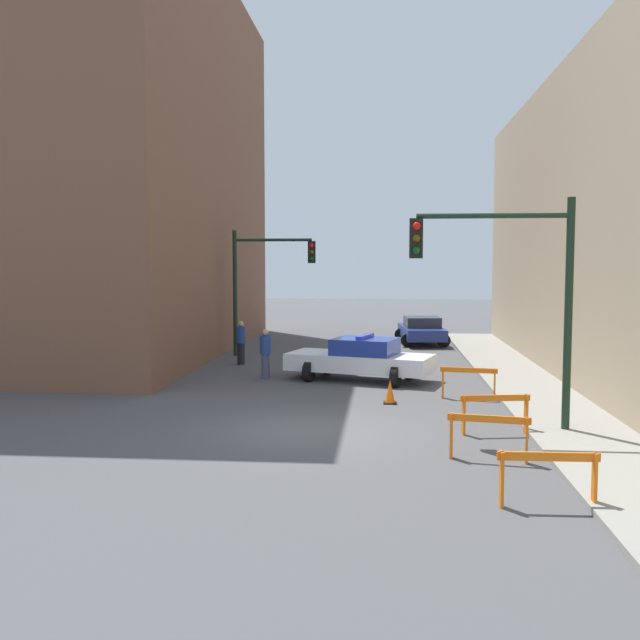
# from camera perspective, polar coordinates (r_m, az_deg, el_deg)

# --- Properties ---
(ground_plane) EXTENTS (120.00, 120.00, 0.00)m
(ground_plane) POSITION_cam_1_polar(r_m,az_deg,el_deg) (16.65, -1.17, -8.84)
(ground_plane) COLOR #4C4C4F
(sidewalk_right) EXTENTS (2.40, 44.00, 0.12)m
(sidewalk_right) POSITION_cam_1_polar(r_m,az_deg,el_deg) (17.11, 20.19, -8.56)
(sidewalk_right) COLOR gray
(sidewalk_right) RESTS_ON ground_plane
(building_corner_left) EXTENTS (14.00, 20.00, 16.09)m
(building_corner_left) POSITION_cam_1_polar(r_m,az_deg,el_deg) (33.37, -19.66, 11.53)
(building_corner_left) COLOR brown
(building_corner_left) RESTS_ON ground_plane
(traffic_light_near) EXTENTS (3.64, 0.35, 5.20)m
(traffic_light_near) POSITION_cam_1_polar(r_m,az_deg,el_deg) (16.58, 15.40, 3.26)
(traffic_light_near) COLOR black
(traffic_light_near) RESTS_ON sidewalk_right
(traffic_light_far) EXTENTS (3.44, 0.35, 5.20)m
(traffic_light_far) POSITION_cam_1_polar(r_m,az_deg,el_deg) (29.54, -4.74, 3.68)
(traffic_light_far) COLOR black
(traffic_light_far) RESTS_ON ground_plane
(police_car) EXTENTS (5.03, 3.15, 1.52)m
(police_car) POSITION_cam_1_polar(r_m,az_deg,el_deg) (23.47, 3.29, -3.11)
(police_car) COLOR white
(police_car) RESTS_ON ground_plane
(parked_car_near) EXTENTS (2.53, 4.45, 1.31)m
(parked_car_near) POSITION_cam_1_polar(r_m,az_deg,el_deg) (34.24, 8.13, -0.79)
(parked_car_near) COLOR navy
(parked_car_near) RESTS_ON ground_plane
(pedestrian_crossing) EXTENTS (0.47, 0.47, 1.66)m
(pedestrian_crossing) POSITION_cam_1_polar(r_m,az_deg,el_deg) (23.92, -4.39, -2.63)
(pedestrian_crossing) COLOR #474C66
(pedestrian_crossing) RESTS_ON ground_plane
(pedestrian_corner) EXTENTS (0.48, 0.48, 1.66)m
(pedestrian_corner) POSITION_cam_1_polar(r_m,az_deg,el_deg) (27.26, -6.35, -1.76)
(pedestrian_corner) COLOR black
(pedestrian_corner) RESTS_ON ground_plane
(barrier_front) EXTENTS (1.60, 0.20, 0.90)m
(barrier_front) POSITION_cam_1_polar(r_m,az_deg,el_deg) (12.02, 17.79, -11.35)
(barrier_front) COLOR orange
(barrier_front) RESTS_ON ground_plane
(barrier_mid) EXTENTS (1.58, 0.42, 0.90)m
(barrier_mid) POSITION_cam_1_polar(r_m,az_deg,el_deg) (14.46, 13.35, -8.54)
(barrier_mid) COLOR orange
(barrier_mid) RESTS_ON ground_plane
(barrier_back) EXTENTS (1.59, 0.40, 0.90)m
(barrier_back) POSITION_cam_1_polar(r_m,az_deg,el_deg) (16.66, 13.83, -6.80)
(barrier_back) COLOR orange
(barrier_back) RESTS_ON ground_plane
(barrier_corner) EXTENTS (1.59, 0.39, 0.90)m
(barrier_corner) POSITION_cam_1_polar(r_m,az_deg,el_deg) (20.70, 11.80, -4.54)
(barrier_corner) COLOR orange
(barrier_corner) RESTS_ON ground_plane
(traffic_cone) EXTENTS (0.36, 0.36, 0.66)m
(traffic_cone) POSITION_cam_1_polar(r_m,az_deg,el_deg) (19.78, 5.62, -5.76)
(traffic_cone) COLOR black
(traffic_cone) RESTS_ON ground_plane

